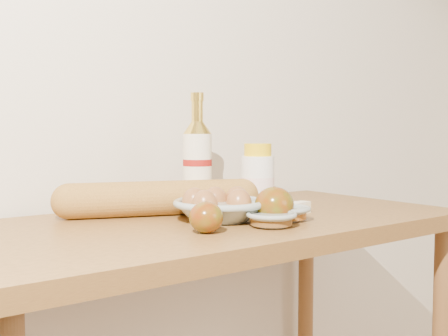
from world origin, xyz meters
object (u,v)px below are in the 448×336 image
at_px(cream_bottle, 258,179).
at_px(egg_bowl, 219,207).
at_px(bourbon_bottle, 197,163).
at_px(baguette, 159,198).
at_px(table, 216,270).

xyz_separation_m(cream_bottle, egg_bowl, (-0.19, -0.09, -0.05)).
height_order(bourbon_bottle, egg_bowl, bourbon_bottle).
bearing_deg(cream_bottle, baguette, -175.10).
bearing_deg(baguette, bourbon_bottle, 22.92).
xyz_separation_m(bourbon_bottle, cream_bottle, (0.14, -0.07, -0.04)).
height_order(table, baguette, baguette).
bearing_deg(baguette, table, -33.18).
height_order(table, cream_bottle, cream_bottle).
xyz_separation_m(table, cream_bottle, (0.17, 0.05, 0.20)).
relative_size(table, egg_bowl, 4.36).
height_order(table, bourbon_bottle, bourbon_bottle).
height_order(bourbon_bottle, baguette, bourbon_bottle).
relative_size(cream_bottle, baguette, 0.34).
bearing_deg(table, baguette, 126.62).
distance_m(bourbon_bottle, baguette, 0.14).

